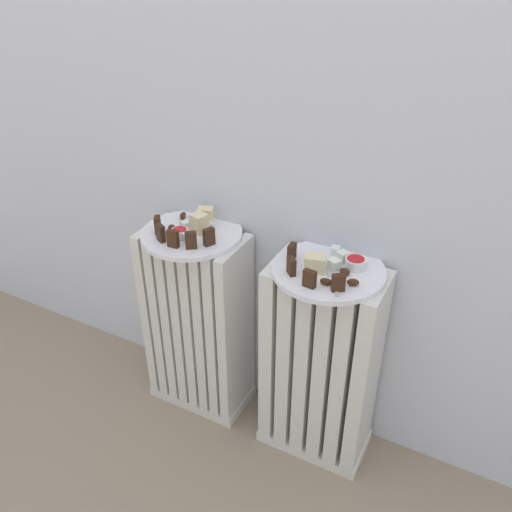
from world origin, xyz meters
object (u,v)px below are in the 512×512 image
at_px(plate_left, 192,234).
at_px(jam_bowl_left, 180,233).
at_px(jam_bowl_right, 355,263).
at_px(radiator_left, 198,324).
at_px(plate_right, 328,270).
at_px(fork, 334,281).
at_px(radiator_right, 320,366).

relative_size(plate_left, jam_bowl_left, 6.22).
relative_size(plate_left, jam_bowl_right, 5.41).
bearing_deg(radiator_left, jam_bowl_right, 3.75).
xyz_separation_m(radiator_left, plate_right, (0.36, -0.00, 0.29)).
bearing_deg(fork, jam_bowl_left, 178.70).
distance_m(plate_right, jam_bowl_right, 0.06).
distance_m(radiator_right, plate_right, 0.29).
height_order(plate_right, jam_bowl_left, jam_bowl_left).
relative_size(radiator_left, radiator_right, 1.00).
bearing_deg(plate_left, fork, -6.73).
bearing_deg(plate_right, radiator_left, 180.00).
distance_m(radiator_left, plate_left, 0.29).
height_order(plate_left, jam_bowl_right, jam_bowl_right).
height_order(plate_left, jam_bowl_left, jam_bowl_left).
relative_size(radiator_right, fork, 6.07).
distance_m(radiator_left, fork, 0.49).
bearing_deg(jam_bowl_right, plate_left, -176.25).
relative_size(radiator_right, plate_left, 2.16).
bearing_deg(jam_bowl_right, radiator_left, -176.25).
relative_size(plate_left, fork, 2.80).
height_order(jam_bowl_right, fork, jam_bowl_right).
xyz_separation_m(radiator_left, plate_left, (-0.00, -0.00, 0.29)).
bearing_deg(radiator_left, radiator_right, -0.00).
height_order(jam_bowl_left, fork, jam_bowl_left).
height_order(radiator_left, plate_right, plate_right).
distance_m(plate_left, jam_bowl_right, 0.42).
relative_size(radiator_left, jam_bowl_right, 11.69).
bearing_deg(fork, radiator_right, 121.85).
xyz_separation_m(radiator_right, plate_left, (-0.36, 0.00, 0.29)).
bearing_deg(jam_bowl_left, jam_bowl_right, 8.66).
height_order(radiator_left, fork, fork).
relative_size(radiator_left, jam_bowl_left, 13.45).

